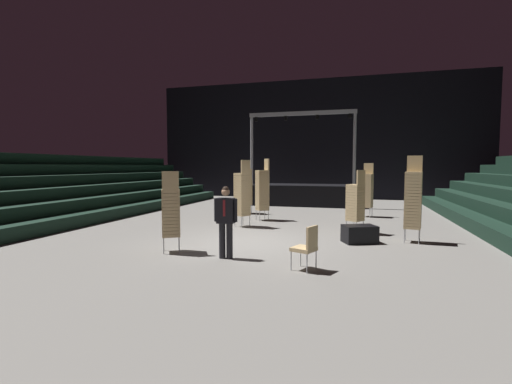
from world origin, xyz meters
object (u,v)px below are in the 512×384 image
at_px(chair_stack_rear_left, 367,190).
at_px(chair_stack_rear_right, 242,194).
at_px(chair_stack_mid_centre, 246,191).
at_px(equipment_road_case, 360,234).
at_px(stage_riser, 303,193).
at_px(chair_stack_front_left, 171,212).
at_px(chair_stack_mid_left, 262,190).
at_px(loose_chair_near_man, 307,245).
at_px(chair_stack_front_right, 413,199).
at_px(man_with_tie, 226,218).
at_px(chair_stack_mid_right, 355,202).

relative_size(chair_stack_rear_left, chair_stack_rear_right, 0.96).
relative_size(chair_stack_mid_centre, equipment_road_case, 2.28).
xyz_separation_m(stage_riser, equipment_road_case, (2.99, -9.69, -0.40)).
bearing_deg(chair_stack_front_left, chair_stack_mid_left, 52.30).
relative_size(stage_riser, loose_chair_near_man, 6.33).
bearing_deg(chair_stack_front_right, chair_stack_rear_left, -66.08).
xyz_separation_m(stage_riser, chair_stack_rear_left, (3.31, -4.11, 0.50)).
xyz_separation_m(man_with_tie, chair_stack_mid_centre, (-1.93, 7.88, 0.06)).
distance_m(stage_riser, chair_stack_rear_left, 5.30).
bearing_deg(chair_stack_front_right, chair_stack_front_left, 37.12).
distance_m(chair_stack_mid_left, equipment_road_case, 5.17).
xyz_separation_m(man_with_tie, chair_stack_front_left, (-1.56, 0.23, 0.06)).
bearing_deg(chair_stack_rear_left, chair_stack_front_left, 74.61).
bearing_deg(chair_stack_mid_centre, chair_stack_front_left, -125.70).
bearing_deg(man_with_tie, loose_chair_near_man, 164.22).
height_order(chair_stack_rear_left, loose_chair_near_man, chair_stack_rear_left).
bearing_deg(chair_stack_mid_centre, man_with_tie, -114.74).
height_order(chair_stack_front_left, equipment_road_case, chair_stack_front_left).
height_order(chair_stack_mid_right, chair_stack_mid_centre, same).
relative_size(chair_stack_mid_left, equipment_road_case, 2.75).
xyz_separation_m(chair_stack_front_left, chair_stack_mid_centre, (-0.38, 7.65, 0.00)).
distance_m(stage_riser, chair_stack_front_right, 10.26).
relative_size(chair_stack_front_left, chair_stack_rear_right, 0.86).
height_order(chair_stack_front_left, loose_chair_near_man, chair_stack_front_left).
bearing_deg(chair_stack_front_left, chair_stack_rear_left, 28.98).
relative_size(chair_stack_mid_left, loose_chair_near_man, 2.62).
bearing_deg(chair_stack_rear_left, stage_riser, -34.93).
xyz_separation_m(chair_stack_mid_left, chair_stack_rear_left, (4.08, 2.15, -0.08)).
xyz_separation_m(chair_stack_rear_left, equipment_road_case, (-0.33, -5.58, -0.90)).
bearing_deg(chair_stack_rear_right, stage_riser, 24.63).
relative_size(chair_stack_mid_right, loose_chair_near_man, 2.17).
distance_m(chair_stack_front_left, chair_stack_mid_left, 5.93).
bearing_deg(chair_stack_front_right, man_with_tie, 46.38).
bearing_deg(chair_stack_rear_left, chair_stack_front_right, 118.55).
bearing_deg(chair_stack_mid_left, loose_chair_near_man, 165.01).
distance_m(man_with_tie, chair_stack_rear_left, 8.91).
height_order(man_with_tie, chair_stack_front_right, chair_stack_front_right).
xyz_separation_m(man_with_tie, chair_stack_mid_left, (-0.70, 6.09, 0.27)).
bearing_deg(chair_stack_mid_left, chair_stack_mid_right, -155.10).
distance_m(man_with_tie, equipment_road_case, 4.11).
xyz_separation_m(chair_stack_rear_left, loose_chair_near_man, (-1.41, -8.71, -0.62)).
bearing_deg(loose_chair_near_man, chair_stack_front_right, -12.62).
relative_size(chair_stack_mid_centre, chair_stack_rear_left, 0.89).
xyz_separation_m(chair_stack_mid_left, loose_chair_near_man, (2.67, -6.56, -0.70)).
xyz_separation_m(chair_stack_front_right, chair_stack_rear_left, (-1.12, 5.12, -0.08)).
bearing_deg(chair_stack_rear_right, chair_stack_rear_left, -16.35).
relative_size(stage_riser, man_with_tie, 3.51).
bearing_deg(equipment_road_case, chair_stack_rear_right, 157.04).
bearing_deg(chair_stack_mid_left, chair_stack_front_left, 134.59).
height_order(chair_stack_mid_left, chair_stack_rear_left, chair_stack_mid_left).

